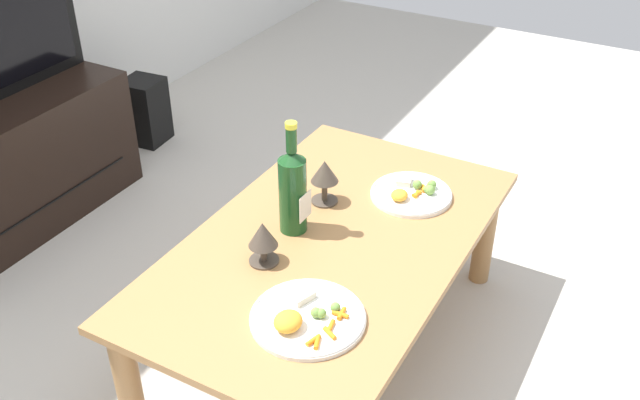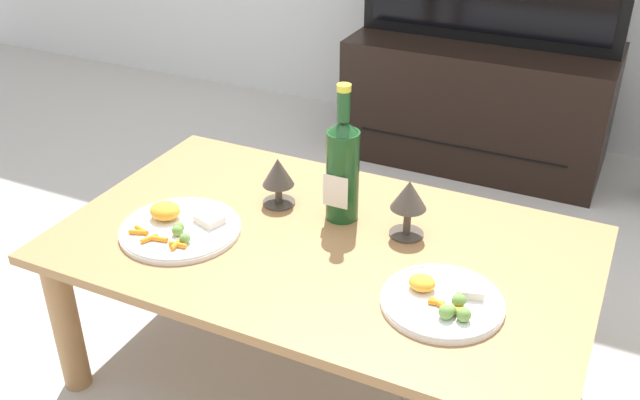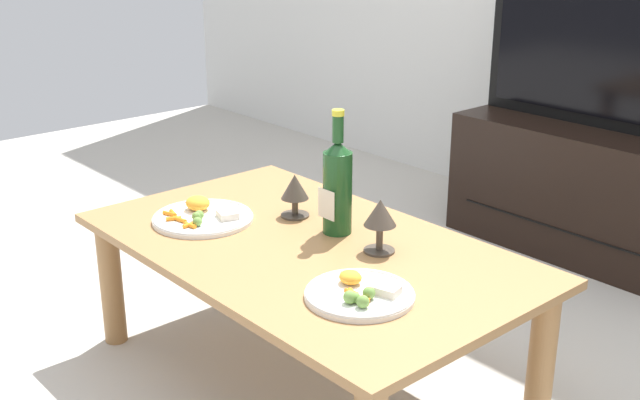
% 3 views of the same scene
% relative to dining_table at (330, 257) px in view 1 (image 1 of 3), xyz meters
% --- Properties ---
extents(ground_plane, '(6.40, 6.40, 0.00)m').
position_rel_dining_table_xyz_m(ground_plane, '(0.00, 0.00, -0.36)').
color(ground_plane, '#B7B2A8').
extents(dining_table, '(1.27, 0.75, 0.43)m').
position_rel_dining_table_xyz_m(dining_table, '(0.00, 0.00, 0.00)').
color(dining_table, '#9E7042').
rests_on(dining_table, ground_plane).
extents(floor_speaker, '(0.19, 0.19, 0.31)m').
position_rel_dining_table_xyz_m(floor_speaker, '(0.81, 1.44, -0.21)').
color(floor_speaker, black).
rests_on(floor_speaker, ground_plane).
extents(wine_bottle, '(0.08, 0.08, 0.36)m').
position_rel_dining_table_xyz_m(wine_bottle, '(-0.01, 0.12, 0.21)').
color(wine_bottle, '#19471E').
rests_on(wine_bottle, dining_table).
extents(goblet_left, '(0.09, 0.09, 0.13)m').
position_rel_dining_table_xyz_m(goblet_left, '(-0.18, 0.11, 0.15)').
color(goblet_left, '#473D33').
rests_on(goblet_left, dining_table).
extents(goblet_right, '(0.09, 0.09, 0.15)m').
position_rel_dining_table_xyz_m(goblet_right, '(0.17, 0.11, 0.17)').
color(goblet_right, '#473D33').
rests_on(goblet_right, dining_table).
extents(dinner_plate_left, '(0.30, 0.30, 0.05)m').
position_rel_dining_table_xyz_m(dinner_plate_left, '(-0.34, -0.11, 0.08)').
color(dinner_plate_left, white).
rests_on(dinner_plate_left, dining_table).
extents(dinner_plate_right, '(0.26, 0.26, 0.04)m').
position_rel_dining_table_xyz_m(dinner_plate_right, '(0.33, -0.12, 0.08)').
color(dinner_plate_right, white).
rests_on(dinner_plate_right, dining_table).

